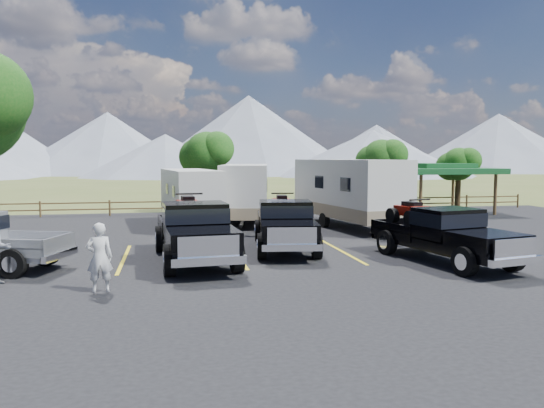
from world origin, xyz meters
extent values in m
plane|color=#485925|center=(0.00, 0.00, 0.00)|extent=(320.00, 320.00, 0.00)
cube|color=black|center=(0.00, 3.00, 0.02)|extent=(44.00, 34.00, 0.04)
cube|color=gold|center=(-6.00, 4.00, 0.04)|extent=(0.12, 5.50, 0.01)
cube|color=gold|center=(-2.00, 4.00, 0.04)|extent=(0.12, 5.50, 0.01)
cube|color=gold|center=(2.00, 4.00, 0.04)|extent=(0.12, 5.50, 0.01)
cube|color=gold|center=(6.00, 4.00, 0.04)|extent=(0.12, 5.50, 0.01)
cylinder|color=black|center=(9.00, 17.00, 1.40)|extent=(0.39, 0.39, 2.80)
sphere|color=#144912|center=(9.00, 17.00, 3.50)|extent=(2.52, 2.52, 2.52)
sphere|color=#144912|center=(9.54, 16.55, 3.77)|extent=(1.98, 1.98, 1.98)
sphere|color=#144912|center=(8.50, 17.40, 3.32)|extent=(2.16, 2.16, 2.16)
cylinder|color=black|center=(15.00, 18.00, 1.26)|extent=(0.38, 0.38, 2.52)
sphere|color=#144912|center=(15.00, 18.00, 3.15)|extent=(2.24, 2.24, 2.24)
sphere|color=#144912|center=(15.48, 17.60, 3.39)|extent=(1.76, 1.76, 1.76)
sphere|color=#144912|center=(14.55, 18.35, 2.99)|extent=(1.92, 1.92, 1.92)
cylinder|color=black|center=(-2.00, 19.00, 1.54)|extent=(0.41, 0.41, 3.08)
sphere|color=#144912|center=(-2.00, 19.00, 3.85)|extent=(2.80, 2.80, 2.80)
sphere|color=#144912|center=(-1.40, 18.50, 4.15)|extent=(2.20, 2.20, 2.20)
sphere|color=#144912|center=(-2.56, 19.44, 3.65)|extent=(2.40, 2.40, 2.40)
cylinder|color=brown|center=(-12.00, 18.50, 0.50)|extent=(0.12, 0.12, 1.00)
cylinder|color=brown|center=(-8.00, 18.50, 0.50)|extent=(0.12, 0.12, 1.00)
cylinder|color=brown|center=(-4.00, 18.50, 0.50)|extent=(0.12, 0.12, 1.00)
cylinder|color=brown|center=(0.00, 18.50, 0.50)|extent=(0.12, 0.12, 1.00)
cylinder|color=brown|center=(4.00, 18.50, 0.50)|extent=(0.12, 0.12, 1.00)
cylinder|color=brown|center=(8.00, 18.50, 0.50)|extent=(0.12, 0.12, 1.00)
cylinder|color=brown|center=(12.00, 18.50, 0.50)|extent=(0.12, 0.12, 1.00)
cylinder|color=brown|center=(16.00, 18.50, 0.50)|extent=(0.12, 0.12, 1.00)
cylinder|color=brown|center=(20.00, 18.50, 0.50)|extent=(0.12, 0.12, 1.00)
cube|color=brown|center=(2.00, 18.50, 0.45)|extent=(36.00, 0.06, 0.08)
cube|color=brown|center=(2.00, 18.50, 0.85)|extent=(36.00, 0.06, 0.08)
cylinder|color=brown|center=(10.50, 14.50, 1.30)|extent=(0.20, 0.20, 2.60)
cylinder|color=brown|center=(10.50, 19.50, 1.30)|extent=(0.20, 0.20, 2.60)
cylinder|color=brown|center=(15.50, 14.50, 1.30)|extent=(0.20, 0.20, 2.60)
cylinder|color=brown|center=(15.50, 19.50, 1.30)|extent=(0.20, 0.20, 2.60)
cube|color=#175125|center=(13.00, 17.00, 2.75)|extent=(6.20, 6.20, 0.35)
cube|color=#175125|center=(13.00, 17.00, 3.05)|extent=(3.50, 3.50, 0.35)
cone|color=slate|center=(-18.00, 112.00, 7.00)|extent=(44.00, 44.00, 14.00)
cone|color=slate|center=(14.00, 108.00, 9.00)|extent=(52.00, 52.00, 18.00)
cone|color=slate|center=(48.00, 114.00, 6.00)|extent=(40.00, 40.00, 12.00)
cone|color=slate|center=(80.00, 110.00, 7.50)|extent=(50.00, 50.00, 15.00)
cone|color=slate|center=(-5.00, 87.00, 4.00)|extent=(32.00, 32.00, 8.00)
cone|color=slate|center=(35.00, 84.00, 4.50)|extent=(40.00, 40.00, 9.00)
cube|color=black|center=(-3.57, 3.05, 0.73)|extent=(2.48, 6.38, 0.39)
cube|color=black|center=(-3.41, 0.95, 1.14)|extent=(2.25, 2.13, 0.55)
cube|color=black|center=(-3.56, 2.92, 1.52)|extent=(2.18, 1.86, 1.10)
cube|color=black|center=(-3.56, 2.92, 1.68)|extent=(2.23, 1.93, 0.49)
cube|color=black|center=(-3.72, 5.02, 1.03)|extent=(2.30, 2.78, 0.60)
cube|color=white|center=(-3.32, -0.16, 1.08)|extent=(1.76, 0.22, 0.60)
cube|color=white|center=(-3.32, -0.23, 0.66)|extent=(2.16, 0.36, 0.24)
cube|color=white|center=(-3.82, 6.33, 0.66)|extent=(2.16, 0.34, 0.24)
cylinder|color=black|center=(-4.43, 0.81, 0.53)|extent=(0.40, 1.01, 0.99)
cylinder|color=black|center=(-2.38, 0.96, 0.53)|extent=(0.40, 1.01, 0.99)
cylinder|color=black|center=(-4.76, 5.14, 0.53)|extent=(0.40, 1.01, 0.99)
cylinder|color=black|center=(-2.71, 5.29, 0.53)|extent=(0.40, 1.01, 0.99)
cube|color=maroon|center=(-3.72, 5.02, 1.77)|extent=(0.87, 1.48, 0.38)
cube|color=black|center=(-3.72, 5.02, 2.05)|extent=(0.50, 0.85, 0.20)
cube|color=maroon|center=(-3.67, 4.42, 1.88)|extent=(0.90, 0.45, 0.24)
cylinder|color=black|center=(-3.68, 4.53, 2.27)|extent=(0.99, 0.14, 0.07)
cylinder|color=black|center=(-4.16, 4.38, 1.55)|extent=(0.33, 0.63, 0.61)
cylinder|color=black|center=(-3.18, 4.45, 1.55)|extent=(0.33, 0.63, 0.61)
cylinder|color=black|center=(-4.26, 5.58, 1.55)|extent=(0.33, 0.63, 0.61)
cylinder|color=black|center=(-3.27, 5.66, 1.55)|extent=(0.33, 0.63, 0.61)
cube|color=black|center=(-0.02, 4.80, 0.69)|extent=(2.69, 6.06, 0.37)
cube|color=black|center=(-0.29, 2.85, 1.07)|extent=(2.21, 2.11, 0.51)
cube|color=black|center=(-0.03, 4.68, 1.43)|extent=(2.14, 1.86, 1.03)
cube|color=black|center=(-0.03, 4.68, 1.58)|extent=(2.19, 1.92, 0.46)
cube|color=black|center=(0.24, 6.63, 0.97)|extent=(2.30, 2.72, 0.57)
cube|color=white|center=(-0.44, 1.81, 1.02)|extent=(1.64, 0.31, 0.57)
cube|color=white|center=(-0.45, 1.75, 0.63)|extent=(2.02, 0.46, 0.23)
cube|color=white|center=(0.41, 7.86, 0.63)|extent=(2.02, 0.44, 0.23)
cylinder|color=black|center=(-1.26, 2.92, 0.50)|extent=(0.43, 0.96, 0.92)
cylinder|color=black|center=(0.66, 2.65, 0.50)|extent=(0.43, 0.96, 0.92)
cylinder|color=black|center=(-0.69, 6.95, 0.50)|extent=(0.43, 0.96, 0.92)
cylinder|color=black|center=(1.22, 6.68, 0.50)|extent=(0.43, 0.96, 0.92)
cube|color=maroon|center=(0.24, 6.63, 1.66)|extent=(0.90, 1.42, 0.36)
cube|color=black|center=(0.24, 6.63, 1.92)|extent=(0.51, 0.82, 0.18)
cube|color=maroon|center=(0.16, 6.07, 1.77)|extent=(0.86, 0.47, 0.23)
cylinder|color=black|center=(0.18, 6.18, 2.13)|extent=(0.92, 0.19, 0.06)
cylinder|color=black|center=(-0.29, 6.14, 1.46)|extent=(0.34, 0.61, 0.58)
cylinder|color=black|center=(0.62, 6.01, 1.46)|extent=(0.34, 0.61, 0.58)
cylinder|color=black|center=(-0.14, 7.26, 1.46)|extent=(0.34, 0.61, 0.58)
cylinder|color=black|center=(0.78, 7.13, 1.46)|extent=(0.34, 0.61, 0.58)
cube|color=black|center=(4.76, 1.27, 0.67)|extent=(2.98, 5.97, 0.36)
cube|color=black|center=(5.15, -0.62, 1.04)|extent=(2.25, 2.16, 0.50)
cube|color=black|center=(4.78, 1.15, 1.39)|extent=(2.16, 1.92, 1.00)
cube|color=black|center=(4.78, 1.15, 1.54)|extent=(2.22, 1.98, 0.45)
cube|color=black|center=(4.39, 3.03, 0.95)|extent=(2.38, 2.75, 0.55)
cube|color=white|center=(5.36, -1.62, 0.99)|extent=(1.59, 0.41, 0.55)
cube|color=white|center=(5.37, -1.68, 0.61)|extent=(1.96, 0.58, 0.22)
cube|color=white|center=(4.14, 4.21, 0.61)|extent=(1.96, 0.56, 0.22)
cylinder|color=black|center=(4.24, -0.87, 0.49)|extent=(0.48, 0.94, 0.90)
cylinder|color=black|center=(6.08, -0.48, 0.49)|extent=(0.48, 0.94, 0.90)
cylinder|color=black|center=(3.43, 3.02, 0.49)|extent=(0.48, 0.94, 0.90)
cylinder|color=black|center=(5.27, 3.40, 0.49)|extent=(0.48, 0.94, 0.90)
cube|color=maroon|center=(4.39, 3.03, 1.62)|extent=(0.95, 1.42, 0.35)
cube|color=black|center=(4.39, 3.03, 1.87)|extent=(0.55, 0.82, 0.18)
cube|color=maroon|center=(4.50, 2.50, 1.72)|extent=(0.86, 0.51, 0.22)
cylinder|color=black|center=(4.48, 2.59, 2.08)|extent=(0.90, 0.24, 0.06)
cylinder|color=black|center=(4.06, 2.40, 1.42)|extent=(0.37, 0.60, 0.56)
cylinder|color=black|center=(4.94, 2.59, 1.42)|extent=(0.37, 0.60, 0.56)
cylinder|color=black|center=(3.83, 3.48, 1.42)|extent=(0.37, 0.60, 0.56)
cylinder|color=black|center=(4.72, 3.67, 1.42)|extent=(0.37, 0.60, 0.56)
cube|color=silver|center=(-3.34, 12.22, 1.75)|extent=(3.03, 6.99, 2.44)
cube|color=#7C6E56|center=(-3.34, 12.22, 0.81)|extent=(3.06, 7.03, 0.54)
cube|color=black|center=(-4.21, 10.40, 2.00)|extent=(0.12, 0.81, 0.54)
cube|color=black|center=(-2.04, 10.68, 2.00)|extent=(0.12, 0.81, 0.54)
cylinder|color=black|center=(-4.39, 12.35, 0.36)|extent=(0.31, 0.66, 0.63)
cylinder|color=black|center=(-2.37, 12.62, 0.36)|extent=(0.31, 0.66, 0.63)
cube|color=black|center=(-2.80, 8.06, 0.49)|extent=(0.32, 1.62, 0.09)
cube|color=silver|center=(-0.30, 13.61, 1.89)|extent=(3.63, 7.62, 2.63)
cube|color=#7C6E56|center=(-0.30, 13.61, 0.87)|extent=(3.66, 7.66, 0.59)
cube|color=black|center=(-1.79, 12.02, 2.16)|extent=(0.18, 0.87, 0.59)
cube|color=black|center=(0.53, 11.59, 2.16)|extent=(0.18, 0.87, 0.59)
cylinder|color=black|center=(-1.33, 14.09, 0.38)|extent=(0.36, 0.72, 0.68)
cylinder|color=black|center=(0.83, 13.69, 0.38)|extent=(0.36, 0.72, 0.68)
cube|color=black|center=(-1.12, 9.15, 0.53)|extent=(0.43, 1.75, 0.10)
cube|color=silver|center=(4.58, 10.61, 2.06)|extent=(3.86, 8.27, 2.86)
cube|color=#7C6E56|center=(4.58, 10.61, 0.94)|extent=(3.89, 8.32, 0.64)
cube|color=black|center=(3.65, 8.43, 2.34)|extent=(0.18, 0.94, 0.64)
cube|color=black|center=(6.18, 8.87, 2.34)|extent=(0.18, 0.94, 0.64)
cylinder|color=black|center=(3.34, 10.72, 0.41)|extent=(0.39, 0.78, 0.74)
cylinder|color=black|center=(5.70, 11.13, 0.41)|extent=(0.39, 0.78, 0.74)
cube|color=black|center=(5.41, 5.75, 0.57)|extent=(0.45, 1.90, 0.11)
cube|color=#919399|center=(-8.85, 2.40, 0.92)|extent=(2.80, 2.50, 0.54)
cube|color=white|center=(-7.74, 2.04, 0.60)|extent=(0.74, 1.86, 0.21)
cylinder|color=black|center=(-8.40, 3.22, 0.48)|extent=(0.92, 0.55, 0.88)
cylinder|color=black|center=(-8.97, 1.48, 0.48)|extent=(0.92, 0.55, 0.88)
imported|color=silver|center=(-6.23, -0.69, 0.97)|extent=(0.73, 0.54, 1.85)
camera|label=1|loc=(-4.39, -15.08, 3.58)|focal=35.00mm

